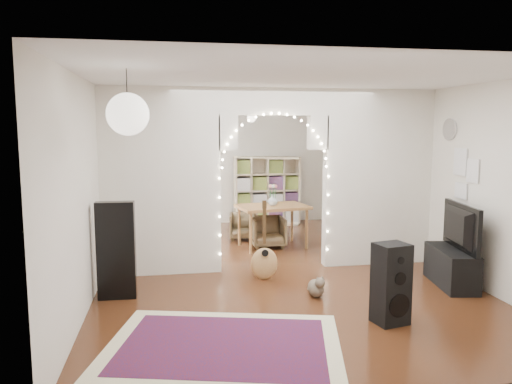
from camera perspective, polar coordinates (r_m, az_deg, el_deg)
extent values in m
plane|color=black|center=(7.71, 1.93, -8.62)|extent=(7.50, 7.50, 0.00)
cube|color=white|center=(7.44, 2.03, 11.81)|extent=(5.00, 7.50, 0.02)
cube|color=silver|center=(11.14, -1.99, 3.39)|extent=(5.00, 0.02, 2.70)
cube|color=silver|center=(3.90, 13.38, -4.30)|extent=(5.00, 0.02, 2.70)
cube|color=silver|center=(7.36, -17.43, 1.00)|extent=(0.02, 7.50, 2.70)
cube|color=silver|center=(8.33, 19.06, 1.64)|extent=(0.02, 7.50, 2.70)
cube|color=silver|center=(7.30, -10.80, 1.15)|extent=(1.70, 0.20, 2.70)
cube|color=silver|center=(7.96, 13.69, 1.58)|extent=(1.70, 0.20, 2.70)
cube|color=silver|center=(7.43, 2.02, 10.27)|extent=(1.60, 0.20, 0.40)
cube|color=white|center=(9.13, -15.82, 3.18)|extent=(0.04, 1.20, 1.40)
cylinder|color=white|center=(7.77, 21.31, 6.69)|extent=(0.03, 0.31, 0.31)
sphere|color=white|center=(4.87, -14.46, 8.61)|extent=(0.40, 0.40, 0.40)
cube|color=maroon|center=(5.12, -3.73, -17.07)|extent=(2.63, 2.22, 0.02)
cube|color=black|center=(6.46, -15.69, -6.46)|extent=(0.47, 0.17, 1.22)
ellipsoid|color=#AE7645|center=(7.01, 0.94, -6.86)|extent=(0.38, 0.13, 0.46)
cube|color=#301E0D|center=(6.93, 0.95, -3.79)|extent=(0.04, 0.03, 0.53)
cube|color=#301E0D|center=(6.88, 0.96, -1.45)|extent=(0.06, 0.03, 0.11)
ellipsoid|color=brown|center=(6.46, 6.86, -10.85)|extent=(0.22, 0.32, 0.22)
sphere|color=brown|center=(6.32, 7.31, -10.25)|extent=(0.14, 0.14, 0.13)
cone|color=brown|center=(6.29, 7.04, -9.72)|extent=(0.04, 0.04, 0.05)
cone|color=brown|center=(6.31, 7.60, -9.68)|extent=(0.04, 0.04, 0.05)
cylinder|color=brown|center=(6.63, 6.31, -11.03)|extent=(0.05, 0.21, 0.07)
cube|color=black|center=(5.69, 15.16, -10.07)|extent=(0.40, 0.36, 0.89)
cylinder|color=black|center=(5.64, 16.06, -12.37)|extent=(0.25, 0.07, 0.26)
cylinder|color=black|center=(5.55, 16.17, -9.50)|extent=(0.14, 0.05, 0.14)
cylinder|color=black|center=(5.50, 16.24, -7.53)|extent=(0.08, 0.04, 0.08)
cube|color=black|center=(7.30, 21.41, -8.02)|extent=(0.55, 1.05, 0.50)
imported|color=black|center=(7.18, 21.62, -3.71)|extent=(0.31, 1.08, 0.62)
cube|color=#CAB092|center=(11.05, 1.25, 0.21)|extent=(1.48, 0.90, 1.49)
cube|color=brown|center=(8.84, 1.90, -1.70)|extent=(1.32, 0.99, 0.05)
cylinder|color=brown|center=(8.44, -0.60, -4.75)|extent=(0.05, 0.05, 0.70)
cylinder|color=brown|center=(8.83, 5.81, -4.24)|extent=(0.05, 0.05, 0.70)
cylinder|color=brown|center=(9.03, -1.93, -3.94)|extent=(0.05, 0.05, 0.70)
cylinder|color=brown|center=(9.40, 4.13, -3.51)|extent=(0.05, 0.05, 0.70)
imported|color=silver|center=(8.82, 1.91, -0.93)|extent=(0.21, 0.21, 0.19)
imported|color=brown|center=(8.95, 1.37, -4.57)|extent=(0.59, 0.60, 0.54)
imported|color=brown|center=(9.57, -1.39, -3.92)|extent=(0.62, 0.63, 0.50)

